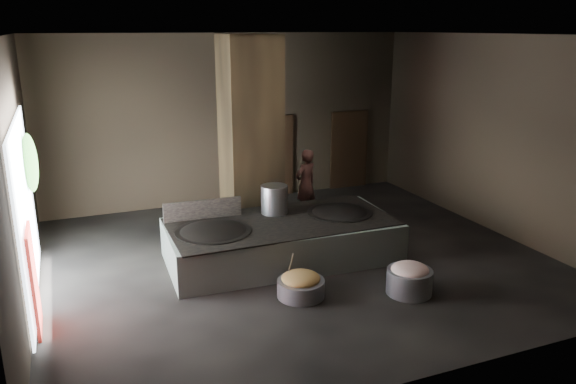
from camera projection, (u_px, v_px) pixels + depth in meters
name	position (u px, v px, depth m)	size (l,w,h in m)	color
floor	(295.00, 261.00, 11.72)	(10.00, 9.00, 0.10)	black
ceiling	(296.00, 32.00, 10.42)	(10.00, 9.00, 0.10)	black
back_wall	(230.00, 119.00, 15.11)	(10.00, 0.10, 4.50)	black
front_wall	(436.00, 226.00, 7.03)	(10.00, 0.10, 4.50)	black
left_wall	(14.00, 178.00, 9.25)	(0.10, 9.00, 4.50)	black
right_wall	(498.00, 135.00, 12.90)	(0.10, 9.00, 4.50)	black
pillar	(251.00, 137.00, 12.65)	(1.20, 1.20, 4.50)	black
hearth_platform	(282.00, 240.00, 11.58)	(4.64, 2.22, 0.81)	#A4B6A8
platform_cap	(282.00, 222.00, 11.47)	(4.54, 2.18, 0.03)	black
wok_left	(213.00, 235.00, 10.92)	(1.46, 1.46, 0.40)	black
wok_left_rim	(213.00, 232.00, 10.90)	(1.49, 1.49, 0.05)	black
wok_right	(339.00, 216.00, 12.02)	(1.36, 1.36, 0.38)	black
wok_right_rim	(339.00, 213.00, 12.00)	(1.39, 1.39, 0.05)	black
stock_pot	(274.00, 199.00, 11.88)	(0.57, 0.57, 0.61)	#AAAEB2
splash_guard	(203.00, 209.00, 11.55)	(1.61, 0.06, 0.40)	black
cook	(306.00, 184.00, 13.98)	(0.64, 0.41, 1.75)	brown
veg_basin	(301.00, 288.00, 10.02)	(0.85, 0.85, 0.31)	gray
veg_fill	(301.00, 278.00, 9.97)	(0.70, 0.70, 0.22)	olive
ladle	(290.00, 266.00, 9.99)	(0.03, 0.03, 0.67)	#AAAEB2
meat_basin	(409.00, 281.00, 10.13)	(0.82, 0.82, 0.45)	gray
meat_fill	(410.00, 270.00, 10.06)	(0.68, 0.68, 0.26)	tan
doorway_near	(273.00, 158.00, 15.78)	(1.18, 0.08, 2.38)	black
doorway_near_glow	(275.00, 158.00, 16.04)	(0.75, 0.04, 1.76)	#8C6647
doorway_far	(349.00, 151.00, 16.65)	(1.18, 0.08, 2.38)	black
doorway_far_glow	(353.00, 151.00, 16.93)	(0.85, 0.04, 2.00)	#8C6647
left_opening	(26.00, 211.00, 9.65)	(0.04, 4.20, 3.10)	white
pavilion_sliver	(34.00, 280.00, 8.73)	(0.05, 0.90, 1.70)	maroon
tree_silhouette	(30.00, 163.00, 10.49)	(0.28, 1.10, 1.10)	#194714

